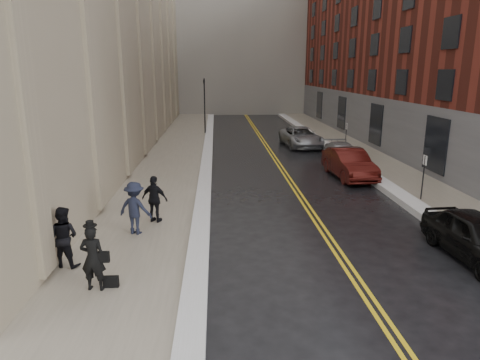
{
  "coord_description": "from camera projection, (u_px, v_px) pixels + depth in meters",
  "views": [
    {
      "loc": [
        -1.55,
        -10.49,
        5.98
      ],
      "look_at": [
        -0.61,
        6.42,
        1.6
      ],
      "focal_mm": 32.0,
      "sensor_mm": 36.0,
      "label": 1
    }
  ],
  "objects": [
    {
      "name": "snow_ridge_left",
      "position": [
        206.0,
        165.0,
        27.04
      ],
      "size": [
        0.7,
        60.8,
        0.26
      ],
      "primitive_type": "cube",
      "color": "white",
      "rests_on": "ground"
    },
    {
      "name": "lane_stripe_a",
      "position": [
        278.0,
        166.0,
        27.32
      ],
      "size": [
        0.12,
        64.0,
        0.01
      ],
      "primitive_type": "cube",
      "color": "gold",
      "rests_on": "ground"
    },
    {
      "name": "parking_sign_far",
      "position": [
        346.0,
        135.0,
        31.14
      ],
      "size": [
        0.06,
        0.35,
        2.23
      ],
      "color": "black",
      "rests_on": "ground"
    },
    {
      "name": "ground",
      "position": [
        275.0,
        294.0,
        11.72
      ],
      "size": [
        160.0,
        160.0,
        0.0
      ],
      "primitive_type": "plane",
      "color": "black",
      "rests_on": "ground"
    },
    {
      "name": "building_right",
      "position": [
        464.0,
        29.0,
        32.65
      ],
      "size": [
        14.0,
        50.0,
        18.0
      ],
      "primitive_type": "cube",
      "color": "maroon",
      "rests_on": "ground"
    },
    {
      "name": "pedestrian_b",
      "position": [
        135.0,
        208.0,
        15.47
      ],
      "size": [
        1.43,
        1.1,
        1.95
      ],
      "primitive_type": "imported",
      "rotation": [
        0.0,
        0.0,
        2.8
      ],
      "color": "#1A1E2F",
      "rests_on": "sidewalk_left"
    },
    {
      "name": "lane_stripe_b",
      "position": [
        282.0,
        166.0,
        27.33
      ],
      "size": [
        0.12,
        64.0,
        0.01
      ],
      "primitive_type": "cube",
      "color": "gold",
      "rests_on": "ground"
    },
    {
      "name": "car_maroon",
      "position": [
        349.0,
        163.0,
        24.24
      ],
      "size": [
        2.03,
        5.08,
        1.64
      ],
      "primitive_type": "imported",
      "rotation": [
        0.0,
        0.0,
        0.06
      ],
      "color": "#420F0B",
      "rests_on": "ground"
    },
    {
      "name": "car_silver_near",
      "position": [
        342.0,
        154.0,
        27.68
      ],
      "size": [
        2.05,
        4.74,
        1.36
      ],
      "primitive_type": "imported",
      "rotation": [
        0.0,
        0.0,
        -0.03
      ],
      "color": "#A1A5A9",
      "rests_on": "ground"
    },
    {
      "name": "pedestrian_c",
      "position": [
        155.0,
        199.0,
        16.68
      ],
      "size": [
        1.18,
        0.82,
        1.86
      ],
      "primitive_type": "imported",
      "rotation": [
        0.0,
        0.0,
        2.77
      ],
      "color": "black",
      "rests_on": "sidewalk_left"
    },
    {
      "name": "traffic_signal",
      "position": [
        205.0,
        102.0,
        39.81
      ],
      "size": [
        0.18,
        0.15,
        5.2
      ],
      "color": "black",
      "rests_on": "ground"
    },
    {
      "name": "car_black",
      "position": [
        478.0,
        237.0,
        13.73
      ],
      "size": [
        2.05,
        4.56,
        1.52
      ],
      "primitive_type": "imported",
      "rotation": [
        0.0,
        0.0,
        0.06
      ],
      "color": "black",
      "rests_on": "ground"
    },
    {
      "name": "snow_ridge_right",
      "position": [
        352.0,
        163.0,
        27.54
      ],
      "size": [
        0.85,
        60.8,
        0.3
      ],
      "primitive_type": "cube",
      "color": "white",
      "rests_on": "ground"
    },
    {
      "name": "parking_sign_near",
      "position": [
        423.0,
        174.0,
        19.54
      ],
      "size": [
        0.06,
        0.35,
        2.23
      ],
      "color": "black",
      "rests_on": "ground"
    },
    {
      "name": "pedestrian_a",
      "position": [
        64.0,
        237.0,
        12.89
      ],
      "size": [
        1.07,
        0.93,
        1.89
      ],
      "primitive_type": "imported",
      "rotation": [
        0.0,
        0.0,
        2.88
      ],
      "color": "black",
      "rests_on": "sidewalk_left"
    },
    {
      "name": "pedestrian_main",
      "position": [
        93.0,
        258.0,
        11.48
      ],
      "size": [
        0.71,
        0.5,
        1.85
      ],
      "primitive_type": "imported",
      "rotation": [
        0.0,
        0.0,
        3.05
      ],
      "color": "black",
      "rests_on": "sidewalk_left"
    },
    {
      "name": "sidewalk_left",
      "position": [
        170.0,
        166.0,
        26.93
      ],
      "size": [
        4.0,
        64.0,
        0.15
      ],
      "primitive_type": "cube",
      "color": "gray",
      "rests_on": "ground"
    },
    {
      "name": "sidewalk_right",
      "position": [
        380.0,
        164.0,
        27.66
      ],
      "size": [
        3.0,
        64.0,
        0.15
      ],
      "primitive_type": "cube",
      "color": "gray",
      "rests_on": "ground"
    },
    {
      "name": "car_silver_far",
      "position": [
        301.0,
        137.0,
        34.1
      ],
      "size": [
        3.04,
        5.75,
        1.54
      ],
      "primitive_type": "imported",
      "rotation": [
        0.0,
        0.0,
        0.09
      ],
      "color": "#93959A",
      "rests_on": "ground"
    }
  ]
}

